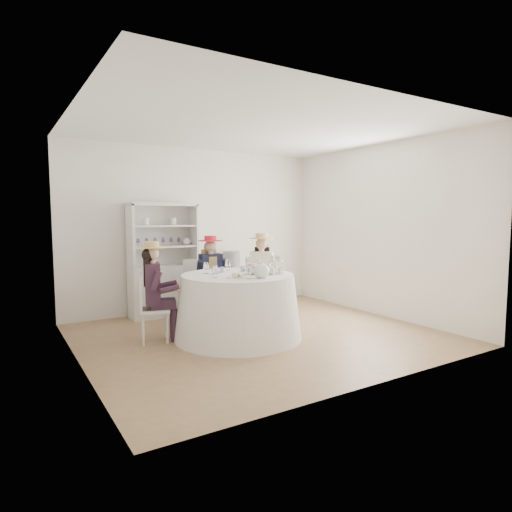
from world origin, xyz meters
TOP-DOWN VIEW (x-y plane):
  - ground at (0.00, 0.00)m, footprint 4.50×4.50m
  - ceiling at (0.00, 0.00)m, footprint 4.50×4.50m
  - wall_back at (0.00, 2.00)m, footprint 4.50×0.00m
  - wall_front at (0.00, -2.00)m, footprint 4.50×0.00m
  - wall_left at (-2.25, 0.00)m, footprint 0.00×4.50m
  - wall_right at (2.25, 0.00)m, footprint 0.00×4.50m
  - tea_table at (-0.31, 0.05)m, footprint 1.65×1.65m
  - hutch at (-0.70, 1.76)m, footprint 1.11×0.54m
  - side_table at (0.52, 1.75)m, footprint 0.52×0.52m
  - hatbox at (0.52, 1.75)m, footprint 0.32×0.32m
  - guest_left at (-1.28, 0.45)m, footprint 0.52×0.48m
  - guest_mid at (-0.19, 1.09)m, footprint 0.47×0.49m
  - guest_right at (0.48, 0.73)m, footprint 0.55×0.57m
  - spare_chair at (-0.30, 1.52)m, footprint 0.44×0.44m
  - teacup_a at (-0.55, 0.22)m, footprint 0.11×0.11m
  - teacup_b at (-0.40, 0.31)m, footprint 0.07×0.07m
  - teacup_c at (-0.11, 0.25)m, footprint 0.11×0.11m
  - flower_bowl at (-0.12, -0.06)m, footprint 0.28×0.28m
  - flower_arrangement at (-0.12, -0.04)m, footprint 0.19×0.19m
  - table_teapot at (-0.22, -0.39)m, footprint 0.27×0.19m
  - sandwich_plate at (-0.47, -0.23)m, footprint 0.25×0.25m
  - cupcake_stand at (0.14, -0.17)m, footprint 0.25×0.25m
  - stemware_set at (-0.31, 0.05)m, footprint 0.87×0.90m

SIDE VIEW (x-z plane):
  - ground at x=0.00m, z-range 0.00..0.00m
  - side_table at x=0.52m, z-range 0.00..0.68m
  - tea_table at x=-0.31m, z-range 0.00..0.83m
  - spare_chair at x=-0.30m, z-range 0.03..0.94m
  - hutch at x=-0.70m, z-range -0.26..1.53m
  - guest_left at x=-1.28m, z-range 0.08..1.35m
  - guest_mid at x=-0.19m, z-range 0.08..1.37m
  - guest_right at x=0.48m, z-range 0.08..1.40m
  - hatbox at x=0.52m, z-range 0.68..0.98m
  - sandwich_plate at x=-0.47m, z-range 0.82..0.88m
  - flower_bowl at x=-0.12m, z-range 0.83..0.89m
  - teacup_b at x=-0.40m, z-range 0.83..0.90m
  - teacup_c at x=-0.11m, z-range 0.83..0.90m
  - teacup_a at x=-0.55m, z-range 0.83..0.91m
  - stemware_set at x=-0.31m, z-range 0.83..0.98m
  - table_teapot at x=-0.22m, z-range 0.82..1.02m
  - cupcake_stand at x=0.14m, z-range 0.80..1.04m
  - flower_arrangement at x=-0.12m, z-range 0.89..0.96m
  - wall_back at x=0.00m, z-range -0.90..3.60m
  - wall_front at x=0.00m, z-range -0.90..3.60m
  - wall_left at x=-2.25m, z-range -0.90..3.60m
  - wall_right at x=2.25m, z-range -0.90..3.60m
  - ceiling at x=0.00m, z-range 2.70..2.70m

